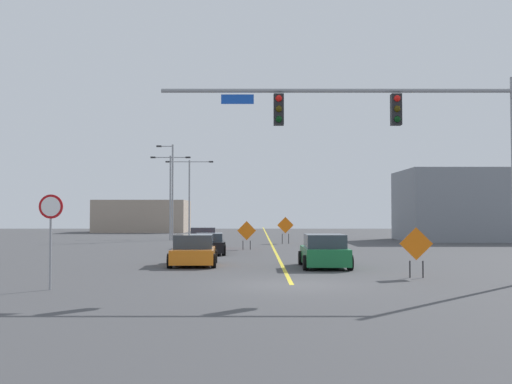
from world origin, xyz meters
name	(u,v)px	position (x,y,z in m)	size (l,w,h in m)	color
ground	(293,285)	(0.00, 0.00, 0.00)	(150.11, 150.11, 0.00)	#444447
road_centre_stripe	(269,237)	(0.00, 41.70, 0.00)	(0.16, 83.39, 0.01)	yellow
traffic_signal_assembly	(398,128)	(3.53, -0.01, 5.25)	(11.96, 0.44, 6.98)	gray
stop_sign	(52,223)	(-7.64, -1.26, 2.09)	(0.76, 0.07, 2.98)	gray
street_lamp_mid_right	(173,188)	(-8.73, 33.83, 4.65)	(1.54, 0.24, 8.53)	gray
street_lamp_near_right	(190,190)	(-7.89, 40.69, 4.70)	(4.79, 0.24, 7.73)	gray
street_lamp_far_right	(172,189)	(-8.96, 34.72, 4.55)	(3.61, 0.24, 7.62)	gray
construction_sign_left_shoulder	(248,232)	(-1.82, 19.89, 1.17)	(1.24, 0.32, 1.88)	orange
construction_sign_median_far	(417,246)	(4.76, 2.29, 1.17)	(1.22, 0.14, 1.87)	orange
construction_sign_median_near	(287,227)	(1.14, 27.90, 1.35)	(1.31, 0.06, 2.11)	orange
car_red_passing	(204,239)	(-4.81, 21.39, 0.65)	(2.24, 4.26, 1.42)	red
car_black_mid	(210,244)	(-3.95, 15.62, 0.60)	(2.13, 4.39, 1.22)	black
car_green_approaching	(325,252)	(1.82, 6.57, 0.69)	(2.09, 3.98, 1.47)	#196B38
car_orange_far	(195,251)	(-4.07, 7.71, 0.67)	(2.27, 3.98, 1.41)	orange
roadside_building_east	(466,205)	(17.25, 33.30, 3.09)	(11.10, 8.60, 6.17)	gray
roadside_building_west	(144,216)	(-15.72, 57.86, 2.03)	(11.39, 8.28, 4.05)	gray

